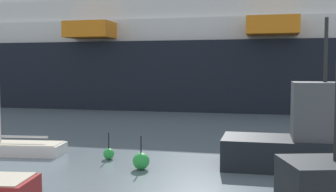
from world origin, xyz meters
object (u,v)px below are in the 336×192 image
at_px(fishing_boat_1, 317,141).
at_px(channel_buoy_0, 109,154).
at_px(sailboat_2, 8,146).
at_px(channel_buoy_1, 141,161).
at_px(cruise_ship, 270,42).

xyz_separation_m(fishing_boat_1, channel_buoy_0, (-9.57, -0.11, -1.02)).
relative_size(sailboat_2, channel_buoy_1, 5.43).
bearing_deg(channel_buoy_1, cruise_ship, 80.24).
distance_m(sailboat_2, channel_buoy_0, 5.51).
relative_size(sailboat_2, channel_buoy_0, 6.16).
bearing_deg(channel_buoy_1, channel_buoy_0, 143.78).
bearing_deg(cruise_ship, fishing_boat_1, -86.36).
relative_size(sailboat_2, cruise_ship, 0.06).
relative_size(fishing_boat_1, cruise_ship, 0.06).
height_order(fishing_boat_1, cruise_ship, cruise_ship).
bearing_deg(channel_buoy_1, sailboat_2, 168.76).
relative_size(channel_buoy_0, cruise_ship, 0.01).
bearing_deg(fishing_boat_1, channel_buoy_1, -167.79).
xyz_separation_m(channel_buoy_0, cruise_ship, (7.68, 30.76, 7.12)).
bearing_deg(sailboat_2, channel_buoy_0, 173.07).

